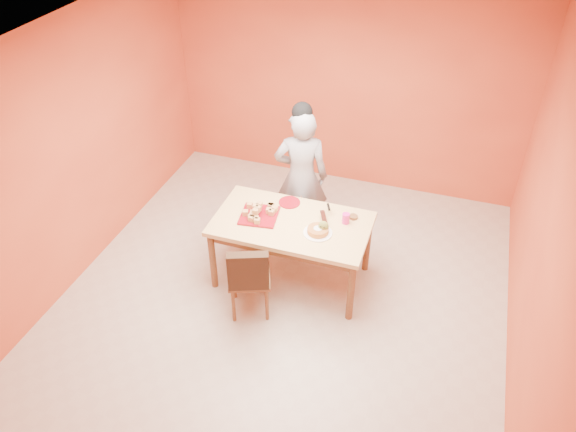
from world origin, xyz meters
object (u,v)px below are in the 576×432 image
(red_dinner_plate, at_px, (289,202))
(pastry_platter, at_px, (259,215))
(egg_ornament, at_px, (323,227))
(person, at_px, (301,177))
(sponge_cake, at_px, (318,230))
(checker_tin, at_px, (353,217))
(magenta_glass, at_px, (346,218))
(dining_table, at_px, (292,229))
(dining_chair, at_px, (248,276))

(red_dinner_plate, bearing_deg, pastry_platter, -124.06)
(red_dinner_plate, relative_size, egg_ornament, 1.72)
(person, bearing_deg, egg_ornament, 105.93)
(sponge_cake, distance_m, checker_tin, 0.46)
(person, bearing_deg, checker_tin, 131.31)
(sponge_cake, relative_size, magenta_glass, 1.93)
(dining_table, relative_size, egg_ornament, 11.94)
(sponge_cake, bearing_deg, dining_chair, -137.80)
(person, relative_size, sponge_cake, 7.78)
(dining_table, height_order, magenta_glass, magenta_glass)
(dining_chair, xyz_separation_m, egg_ornament, (0.60, 0.54, 0.36))
(person, xyz_separation_m, magenta_glass, (0.66, -0.57, -0.01))
(pastry_platter, relative_size, magenta_glass, 3.41)
(dining_chair, bearing_deg, pastry_platter, 78.07)
(dining_chair, distance_m, sponge_cake, 0.82)
(egg_ornament, bearing_deg, magenta_glass, 29.41)
(dining_table, relative_size, magenta_glass, 14.50)
(sponge_cake, bearing_deg, checker_tin, 52.62)
(red_dinner_plate, height_order, egg_ornament, egg_ornament)
(pastry_platter, xyz_separation_m, egg_ornament, (0.70, -0.05, 0.06))
(egg_ornament, bearing_deg, checker_tin, 32.30)
(dining_table, distance_m, checker_tin, 0.65)
(pastry_platter, height_order, red_dinner_plate, pastry_platter)
(dining_table, relative_size, person, 0.97)
(sponge_cake, distance_m, magenta_glass, 0.34)
(dining_table, xyz_separation_m, magenta_glass, (0.53, 0.16, 0.15))
(dining_chair, bearing_deg, dining_table, 45.72)
(dining_table, xyz_separation_m, checker_tin, (0.58, 0.27, 0.11))
(person, distance_m, pastry_platter, 0.79)
(dining_chair, distance_m, egg_ornament, 0.89)
(dining_table, relative_size, pastry_platter, 4.25)
(dining_table, bearing_deg, sponge_cake, -16.94)
(person, relative_size, pastry_platter, 4.40)
(dining_chair, relative_size, red_dinner_plate, 3.88)
(red_dinner_plate, bearing_deg, person, 90.29)
(person, xyz_separation_m, sponge_cake, (0.43, -0.83, -0.03))
(pastry_platter, bearing_deg, magenta_glass, 11.45)
(dining_table, distance_m, sponge_cake, 0.34)
(red_dinner_plate, relative_size, magenta_glass, 2.09)
(pastry_platter, relative_size, red_dinner_plate, 1.63)
(person, distance_m, egg_ornament, 0.93)
(person, height_order, sponge_cake, person)
(dining_table, relative_size, checker_tin, 17.35)
(red_dinner_plate, distance_m, egg_ornament, 0.61)
(pastry_platter, relative_size, checker_tin, 4.09)
(pastry_platter, height_order, egg_ornament, egg_ornament)
(dining_chair, relative_size, egg_ornament, 6.69)
(person, distance_m, magenta_glass, 0.87)
(dining_chair, bearing_deg, egg_ornament, 20.38)
(egg_ornament, bearing_deg, sponge_cake, -165.78)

